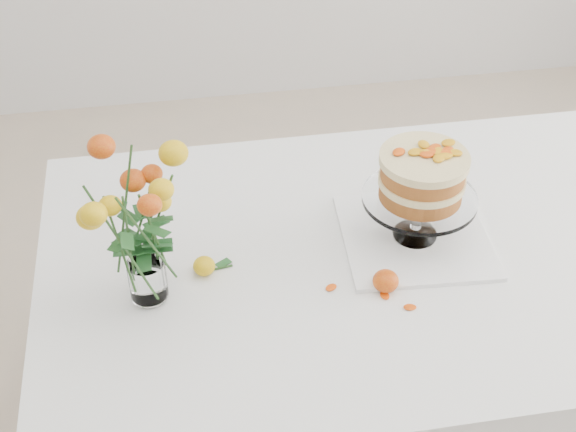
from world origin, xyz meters
name	(u,v)px	position (x,y,z in m)	size (l,w,h in m)	color
table	(374,278)	(0.00, 0.00, 0.67)	(1.43, 0.93, 0.76)	tan
napkin	(415,237)	(0.09, 0.02, 0.76)	(0.31, 0.31, 0.01)	white
cake_stand	(422,181)	(0.09, 0.02, 0.91)	(0.24, 0.24, 0.21)	white
rose_vase	(137,211)	(-0.48, -0.07, 0.97)	(0.25, 0.25, 0.37)	white
loose_rose_near	(204,266)	(-0.37, -0.01, 0.78)	(0.08, 0.05, 0.04)	yellow
loose_rose_far	(386,281)	(-0.01, -0.12, 0.78)	(0.09, 0.05, 0.04)	#B82009
stray_petal_a	(331,288)	(-0.12, -0.10, 0.76)	(0.03, 0.02, 0.00)	orange
stray_petal_b	(385,296)	(-0.02, -0.14, 0.76)	(0.03, 0.02, 0.00)	orange
stray_petal_c	(410,307)	(0.02, -0.18, 0.76)	(0.03, 0.02, 0.00)	orange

